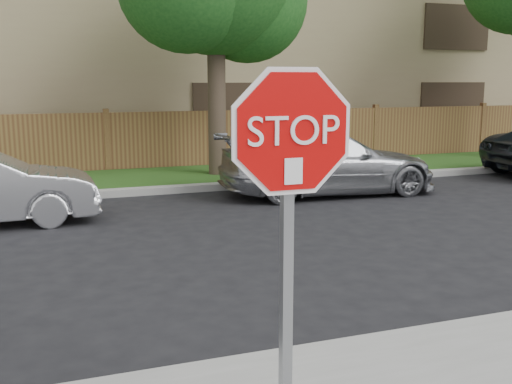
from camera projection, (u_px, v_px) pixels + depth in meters
name	position (u px, v px, depth m)	size (l,w,h in m)	color
ground	(252.00, 363.00, 5.23)	(90.00, 90.00, 0.00)	black
far_curb	(125.00, 192.00, 12.75)	(70.00, 0.30, 0.15)	gray
grass_strip	(116.00, 181.00, 14.28)	(70.00, 3.00, 0.12)	#1E4714
fence	(107.00, 143.00, 15.62)	(70.00, 0.12, 1.60)	brown
apartment_building	(86.00, 47.00, 20.30)	(35.20, 9.20, 7.20)	tan
stop_sign	(290.00, 187.00, 3.43)	(1.01, 0.13, 2.55)	gray
sedan_right	(328.00, 162.00, 12.88)	(1.91, 4.71, 1.37)	#A5A7AC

